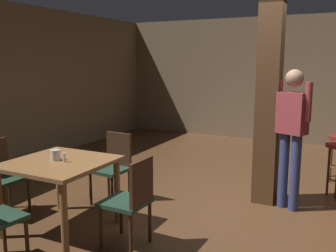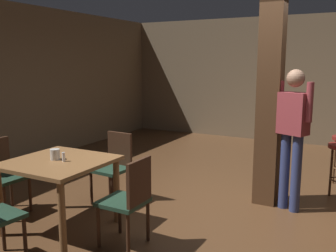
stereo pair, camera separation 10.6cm
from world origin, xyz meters
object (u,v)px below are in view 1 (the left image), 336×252
Objects in this scene: chair_east at (132,198)px; standing_person at (292,129)px; chair_north at (114,164)px; chair_west at (1,173)px; salt_shaker at (64,158)px; dining_table at (60,172)px; napkin_cup at (55,155)px.

standing_person is (1.21, 1.71, 0.50)m from chair_east.
chair_north is 1.34m from chair_west.
chair_east is 0.87m from salt_shaker.
napkin_cup is at bearing 176.67° from dining_table.
chair_east is (0.85, -0.92, 0.00)m from chair_north.
chair_east is 0.52× the size of standing_person.
salt_shaker is at bearing -139.44° from standing_person.
chair_north is 0.52× the size of standing_person.
chair_north reaches higher than napkin_cup.
chair_north is at bearing 44.10° from chair_west.
standing_person reaches higher than chair_north.
chair_west is at bearing -150.47° from standing_person.
chair_north is at bearing 92.63° from salt_shaker.
chair_east is at bearing -125.35° from standing_person.
chair_north is 1.26m from chair_east.
chair_west reaches higher than napkin_cup.
chair_east reaches higher than salt_shaker.
salt_shaker is (-0.81, -0.02, 0.31)m from chair_east.
napkin_cup is at bearing -141.47° from standing_person.
dining_table is at bearing -0.25° from chair_west.
standing_person is at bearing 38.53° from napkin_cup.
chair_north is (0.04, 0.94, -0.14)m from dining_table.
napkin_cup reaches higher than salt_shaker.
standing_person is (2.15, 1.71, 0.17)m from napkin_cup.
chair_west is 0.93m from napkin_cup.
dining_table is 1.13× the size of chair_east.
standing_person reaches higher than chair_east.
chair_north and chair_east have the same top height.
standing_person is at bearing 40.56° from salt_shaker.
dining_table is 1.13× the size of chair_north.
chair_north reaches higher than dining_table.
standing_person is at bearing 54.65° from chair_east.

